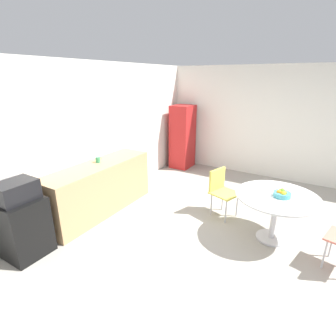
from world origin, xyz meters
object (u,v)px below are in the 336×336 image
Objects in this scene: mini_fridge at (23,227)px; mug_white at (98,160)px; fruit_bowl at (282,194)px; microwave at (15,191)px; chair_yellow at (221,187)px; locker_cabinet at (182,137)px; round_table at (276,203)px.

mini_fridge is 6.34× the size of mug_white.
microwave is at bearing 125.55° from fruit_bowl.
chair_yellow reaches higher than mini_fridge.
locker_cabinet reaches higher than round_table.
mini_fridge is 3.55m from round_table.
microwave is 3.56m from round_table.
locker_cabinet is 3.63m from fruit_bowl.
mug_white is (-2.89, 0.16, 0.13)m from locker_cabinet.
locker_cabinet is 1.42× the size of round_table.
fruit_bowl is (-2.31, -2.81, -0.05)m from locker_cabinet.
chair_yellow is at bearing -38.24° from mini_fridge.
chair_yellow is (2.42, -1.90, -0.43)m from microwave.
chair_yellow is (0.32, 0.95, -0.08)m from round_table.
fruit_bowl is 1.84× the size of mug_white.
microwave is (0.00, 0.00, 0.54)m from mini_fridge.
microwave reaches higher than chair_yellow.
round_table is at bearing -78.32° from mug_white.
round_table is 4.88× the size of fruit_bowl.
fruit_bowl is (2.08, -2.91, -0.17)m from microwave.
microwave is at bearing 178.69° from locker_cabinet.
chair_yellow is (2.42, -1.90, 0.11)m from mini_fridge.
locker_cabinet is at bearing -1.31° from mini_fridge.
microwave reaches higher than round_table.
locker_cabinet is at bearing 50.28° from round_table.
microwave is 2.02× the size of fruit_bowl.
locker_cabinet reaches higher than microwave.
microwave is at bearing 141.76° from chair_yellow.
microwave is at bearing 126.38° from round_table.
mini_fridge reaches higher than round_table.
mug_white is (-0.92, 1.96, 0.43)m from chair_yellow.
microwave is 1.50m from mug_white.
round_table is at bearing -53.62° from microwave.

